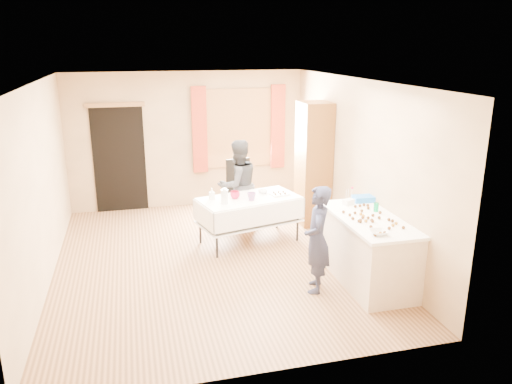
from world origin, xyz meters
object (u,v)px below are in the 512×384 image
object	(u,v)px
counter	(368,250)
woman	(238,185)
cabinet	(313,164)
girl	(317,239)
chair	(242,202)
party_table	(249,216)

from	to	relation	value
counter	woman	world-z (taller)	woman
cabinet	woman	world-z (taller)	cabinet
girl	chair	bearing A→B (deg)	-153.79
cabinet	chair	world-z (taller)	cabinet
woman	party_table	bearing A→B (deg)	74.08
cabinet	counter	distance (m)	2.45
party_table	chair	bearing A→B (deg)	69.22
cabinet	chair	bearing A→B (deg)	158.04
counter	chair	world-z (taller)	chair
chair	woman	size ratio (longest dim) A/B	0.70
chair	girl	distance (m)	2.95
chair	party_table	bearing A→B (deg)	-105.59
counter	party_table	xyz separation A→B (m)	(-1.21, 1.74, -0.01)
counter	girl	world-z (taller)	girl
cabinet	woman	size ratio (longest dim) A/B	1.38
girl	party_table	bearing A→B (deg)	-145.95
party_table	chair	size ratio (longest dim) A/B	1.59
chair	girl	world-z (taller)	girl
girl	woman	distance (m)	2.51
party_table	woman	world-z (taller)	woman
cabinet	woman	distance (m)	1.37
party_table	girl	xyz separation A→B (m)	(0.46, -1.80, 0.25)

